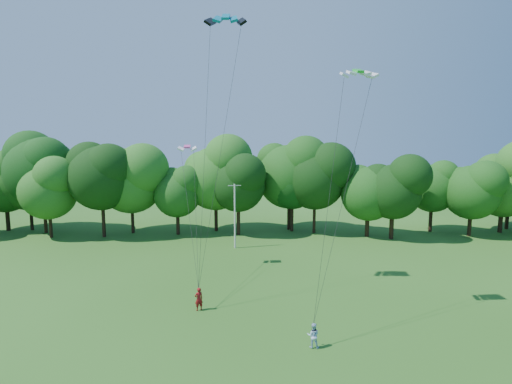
{
  "coord_description": "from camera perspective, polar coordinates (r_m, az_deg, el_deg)",
  "views": [
    {
      "loc": [
        -1.33,
        -16.01,
        12.39
      ],
      "look_at": [
        -1.2,
        13.0,
        8.62
      ],
      "focal_mm": 28.0,
      "sensor_mm": 36.0,
      "label": 1
    }
  ],
  "objects": [
    {
      "name": "kite_teal",
      "position": [
        33.5,
        -4.33,
        23.68
      ],
      "size": [
        3.01,
        1.33,
        0.8
      ],
      "rotation": [
        0.0,
        0.0,
        -0.02
      ],
      "color": "#046B88",
      "rests_on": "ground"
    },
    {
      "name": "kite_green",
      "position": [
        28.5,
        14.4,
        16.42
      ],
      "size": [
        2.47,
        1.27,
        0.44
      ],
      "rotation": [
        0.0,
        0.0,
        0.08
      ],
      "color": "green",
      "rests_on": "ground"
    },
    {
      "name": "tree_back_east",
      "position": [
        65.66,
        32.57,
        1.62
      ],
      "size": [
        7.82,
        7.82,
        11.37
      ],
      "color": "#382216",
      "rests_on": "ground"
    },
    {
      "name": "kite_flyer_left",
      "position": [
        30.49,
        -8.18,
        -14.89
      ],
      "size": [
        0.75,
        0.66,
        1.72
      ],
      "primitive_type": "imported",
      "rotation": [
        0.0,
        0.0,
        3.64
      ],
      "color": "maroon",
      "rests_on": "ground"
    },
    {
      "name": "kite_pink",
      "position": [
        38.17,
        -9.81,
        6.42
      ],
      "size": [
        1.85,
        1.02,
        0.33
      ],
      "rotation": [
        0.0,
        0.0,
        0.09
      ],
      "color": "#ED42A0",
      "rests_on": "ground"
    },
    {
      "name": "utility_pole",
      "position": [
        45.82,
        -3.05,
        -3.33
      ],
      "size": [
        1.48,
        0.37,
        7.47
      ],
      "rotation": [
        0.0,
        0.0,
        0.2
      ],
      "color": "beige",
      "rests_on": "ground"
    },
    {
      "name": "tree_back_center",
      "position": [
        54.16,
        5.2,
        1.46
      ],
      "size": [
        7.49,
        7.49,
        10.9
      ],
      "color": "black",
      "rests_on": "ground"
    },
    {
      "name": "kite_flyer_right",
      "position": [
        25.65,
        8.17,
        -19.61
      ],
      "size": [
        0.82,
        0.69,
        1.53
      ],
      "primitive_type": "imported",
      "rotation": [
        0.0,
        0.0,
        2.99
      ],
      "color": "#AFCEF2",
      "rests_on": "ground"
    },
    {
      "name": "tree_back_west",
      "position": [
        59.81,
        -28.3,
        3.51
      ],
      "size": [
        10.17,
        10.17,
        14.79
      ],
      "color": "#2E2312",
      "rests_on": "ground"
    }
  ]
}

